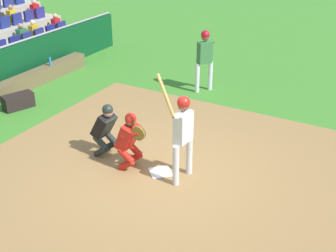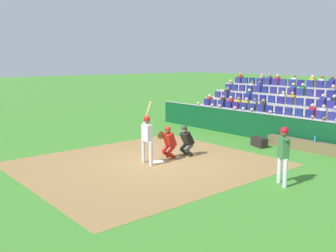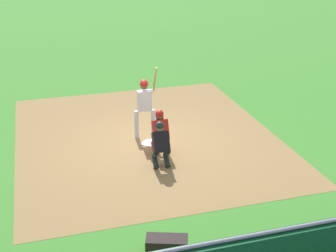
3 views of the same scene
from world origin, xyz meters
TOP-DOWN VIEW (x-y plane):
  - ground_plane at (0.00, 0.00)m, footprint 160.00×160.00m
  - infield_dirt_patch at (0.00, 0.50)m, footprint 7.72×8.78m
  - home_plate_marker at (0.00, 0.00)m, footprint 0.62×0.62m
  - batter_at_plate at (-0.01, 0.50)m, footprint 0.64×0.56m
  - catcher_crouching at (0.14, -0.65)m, footprint 0.47×0.72m
  - home_plate_umpire at (-0.06, -1.42)m, footprint 0.48×0.51m
  - dugout_bench at (-2.77, -5.92)m, footprint 3.71×0.40m
  - water_bottle_on_bench at (-3.12, -5.85)m, footprint 0.07×0.07m
  - equipment_duffel_bag at (-0.94, -5.05)m, footprint 0.89×0.61m
  - on_deck_batter at (-4.60, -1.22)m, footprint 0.55×0.44m

SIDE VIEW (x-z plane):
  - ground_plane at x=0.00m, z-range 0.00..0.00m
  - infield_dirt_patch at x=0.00m, z-range 0.00..0.01m
  - home_plate_marker at x=0.00m, z-range 0.01..0.02m
  - equipment_duffel_bag at x=-0.94m, z-range 0.00..0.41m
  - dugout_bench at x=-2.77m, z-range 0.00..0.44m
  - water_bottle_on_bench at x=-3.12m, z-range 0.44..0.71m
  - home_plate_umpire at x=-0.06m, z-range 0.06..1.32m
  - catcher_crouching at x=0.14m, z-range 0.07..1.37m
  - on_deck_batter at x=-4.60m, z-range 0.20..2.03m
  - batter_at_plate at x=-0.01m, z-range 0.00..2.29m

